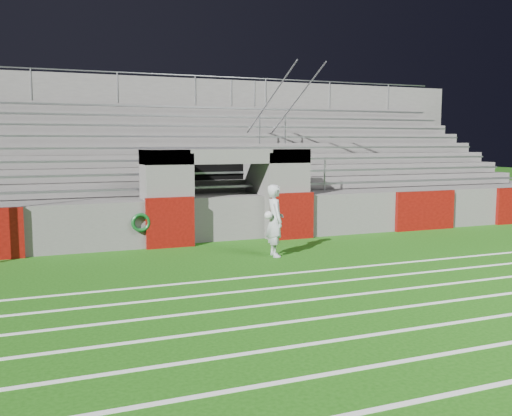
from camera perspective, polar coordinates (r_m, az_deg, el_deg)
name	(u,v)px	position (r m, az deg, el deg)	size (l,w,h in m)	color
ground	(277,264)	(13.23, 2.12, -5.61)	(90.00, 90.00, 0.00)	#184D0C
field_markings	(413,329)	(9.06, 15.42, -11.58)	(28.00, 8.09, 0.01)	white
stadium_structure	(186,179)	(20.51, -6.99, 2.90)	(26.00, 8.48, 5.42)	#565452
goalkeeper_with_ball	(275,220)	(13.97, 1.90, -1.25)	(0.58, 0.70, 1.77)	#B0B4BA
hose_coil	(141,223)	(15.12, -11.45, -1.44)	(0.51, 0.14, 0.51)	#0D411C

